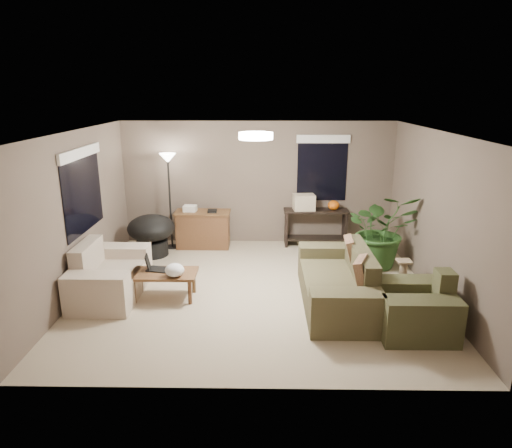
{
  "coord_description": "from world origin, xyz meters",
  "views": [
    {
      "loc": [
        0.11,
        -6.7,
        3.07
      ],
      "look_at": [
        0.0,
        0.2,
        1.05
      ],
      "focal_mm": 32.0,
      "sensor_mm": 36.0,
      "label": 1
    }
  ],
  "objects_px": {
    "loveseat": "(109,277)",
    "houseplant": "(381,238)",
    "desk": "(203,229)",
    "floor_lamp": "(168,170)",
    "armchair": "(415,310)",
    "console_table": "(315,225)",
    "papasan_chair": "(152,232)",
    "cat_scratching_post": "(403,277)",
    "coffee_table": "(164,276)",
    "main_sofa": "(338,285)"
  },
  "relations": [
    {
      "from": "loveseat",
      "to": "houseplant",
      "type": "relative_size",
      "value": 1.16
    },
    {
      "from": "desk",
      "to": "floor_lamp",
      "type": "bearing_deg",
      "value": -176.74
    },
    {
      "from": "armchair",
      "to": "desk",
      "type": "height_order",
      "value": "armchair"
    },
    {
      "from": "armchair",
      "to": "console_table",
      "type": "distance_m",
      "value": 3.61
    },
    {
      "from": "console_table",
      "to": "papasan_chair",
      "type": "height_order",
      "value": "papasan_chair"
    },
    {
      "from": "loveseat",
      "to": "armchair",
      "type": "bearing_deg",
      "value": -13.14
    },
    {
      "from": "houseplant",
      "to": "cat_scratching_post",
      "type": "height_order",
      "value": "houseplant"
    },
    {
      "from": "coffee_table",
      "to": "floor_lamp",
      "type": "distance_m",
      "value": 2.69
    },
    {
      "from": "main_sofa",
      "to": "cat_scratching_post",
      "type": "distance_m",
      "value": 1.21
    },
    {
      "from": "main_sofa",
      "to": "cat_scratching_post",
      "type": "xyz_separation_m",
      "value": [
        1.1,
        0.49,
        -0.08
      ]
    },
    {
      "from": "armchair",
      "to": "coffee_table",
      "type": "xyz_separation_m",
      "value": [
        -3.51,
        0.93,
        0.06
      ]
    },
    {
      "from": "coffee_table",
      "to": "console_table",
      "type": "relative_size",
      "value": 0.77
    },
    {
      "from": "armchair",
      "to": "houseplant",
      "type": "xyz_separation_m",
      "value": [
        0.11,
        2.32,
        0.24
      ]
    },
    {
      "from": "loveseat",
      "to": "papasan_chair",
      "type": "bearing_deg",
      "value": 82.21
    },
    {
      "from": "floor_lamp",
      "to": "armchair",
      "type": "bearing_deg",
      "value": -40.47
    },
    {
      "from": "main_sofa",
      "to": "coffee_table",
      "type": "xyz_separation_m",
      "value": [
        -2.64,
        0.13,
        0.06
      ]
    },
    {
      "from": "armchair",
      "to": "floor_lamp",
      "type": "distance_m",
      "value": 5.23
    },
    {
      "from": "papasan_chair",
      "to": "cat_scratching_post",
      "type": "bearing_deg",
      "value": -19.32
    },
    {
      "from": "cat_scratching_post",
      "to": "houseplant",
      "type": "bearing_deg",
      "value": 96.61
    },
    {
      "from": "coffee_table",
      "to": "main_sofa",
      "type": "bearing_deg",
      "value": -2.74
    },
    {
      "from": "cat_scratching_post",
      "to": "loveseat",
      "type": "bearing_deg",
      "value": -176.64
    },
    {
      "from": "houseplant",
      "to": "cat_scratching_post",
      "type": "xyz_separation_m",
      "value": [
        0.12,
        -1.03,
        -0.32
      ]
    },
    {
      "from": "main_sofa",
      "to": "floor_lamp",
      "type": "bearing_deg",
      "value": 140.17
    },
    {
      "from": "coffee_table",
      "to": "papasan_chair",
      "type": "xyz_separation_m",
      "value": [
        -0.63,
        1.9,
        0.11
      ]
    },
    {
      "from": "coffee_table",
      "to": "floor_lamp",
      "type": "xyz_separation_m",
      "value": [
        -0.34,
        2.36,
        1.24
      ]
    },
    {
      "from": "cat_scratching_post",
      "to": "desk",
      "type": "bearing_deg",
      "value": 149.51
    },
    {
      "from": "floor_lamp",
      "to": "cat_scratching_post",
      "type": "distance_m",
      "value": 4.75
    },
    {
      "from": "coffee_table",
      "to": "papasan_chair",
      "type": "relative_size",
      "value": 0.95
    },
    {
      "from": "loveseat",
      "to": "papasan_chair",
      "type": "distance_m",
      "value": 1.83
    },
    {
      "from": "loveseat",
      "to": "cat_scratching_post",
      "type": "distance_m",
      "value": 4.63
    },
    {
      "from": "armchair",
      "to": "main_sofa",
      "type": "bearing_deg",
      "value": 137.43
    },
    {
      "from": "desk",
      "to": "papasan_chair",
      "type": "xyz_separation_m",
      "value": [
        -0.93,
        -0.5,
        0.09
      ]
    },
    {
      "from": "main_sofa",
      "to": "floor_lamp",
      "type": "xyz_separation_m",
      "value": [
        -2.98,
        2.48,
        1.3
      ]
    },
    {
      "from": "loveseat",
      "to": "console_table",
      "type": "distance_m",
      "value": 4.25
    },
    {
      "from": "houseplant",
      "to": "loveseat",
      "type": "bearing_deg",
      "value": -163.92
    },
    {
      "from": "main_sofa",
      "to": "papasan_chair",
      "type": "distance_m",
      "value": 3.85
    },
    {
      "from": "loveseat",
      "to": "floor_lamp",
      "type": "height_order",
      "value": "floor_lamp"
    },
    {
      "from": "coffee_table",
      "to": "desk",
      "type": "height_order",
      "value": "desk"
    },
    {
      "from": "papasan_chair",
      "to": "loveseat",
      "type": "bearing_deg",
      "value": -97.79
    },
    {
      "from": "armchair",
      "to": "floor_lamp",
      "type": "relative_size",
      "value": 0.52
    },
    {
      "from": "coffee_table",
      "to": "desk",
      "type": "relative_size",
      "value": 0.91
    },
    {
      "from": "papasan_chair",
      "to": "main_sofa",
      "type": "bearing_deg",
      "value": -31.76
    },
    {
      "from": "houseplant",
      "to": "floor_lamp",
      "type": "bearing_deg",
      "value": 166.3
    },
    {
      "from": "floor_lamp",
      "to": "papasan_chair",
      "type": "bearing_deg",
      "value": -122.33
    },
    {
      "from": "main_sofa",
      "to": "desk",
      "type": "distance_m",
      "value": 3.44
    },
    {
      "from": "console_table",
      "to": "cat_scratching_post",
      "type": "xyz_separation_m",
      "value": [
        1.16,
        -2.19,
        -0.22
      ]
    },
    {
      "from": "armchair",
      "to": "desk",
      "type": "distance_m",
      "value": 4.63
    },
    {
      "from": "houseplant",
      "to": "papasan_chair",
      "type": "bearing_deg",
      "value": 173.21
    },
    {
      "from": "cat_scratching_post",
      "to": "console_table",
      "type": "bearing_deg",
      "value": 117.93
    },
    {
      "from": "coffee_table",
      "to": "loveseat",
      "type": "bearing_deg",
      "value": 173.9
    }
  ]
}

